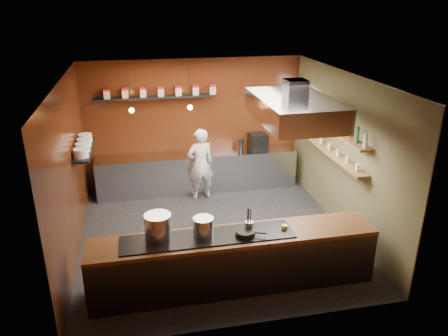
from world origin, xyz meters
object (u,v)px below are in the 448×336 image
object	(u,v)px
stockpot_large	(158,227)
espresso_machine	(258,142)
extractor_hood	(294,109)
chef	(200,164)
stockpot_small	(203,227)

from	to	relation	value
stockpot_large	espresso_machine	bearing A→B (deg)	54.97
extractor_hood	chef	bearing A→B (deg)	122.06
stockpot_small	stockpot_large	bearing A→B (deg)	175.34
espresso_machine	chef	size ratio (longest dim) A/B	0.24
extractor_hood	espresso_machine	world-z (taller)	extractor_hood
espresso_machine	extractor_hood	bearing A→B (deg)	-98.73
stockpot_large	chef	distance (m)	3.39
stockpot_large	stockpot_small	size ratio (longest dim) A/B	1.28
chef	extractor_hood	bearing A→B (deg)	111.63
stockpot_small	espresso_machine	xyz separation A→B (m)	(1.89, 3.70, 0.01)
chef	espresso_machine	bearing A→B (deg)	-172.90
extractor_hood	chef	distance (m)	2.99
stockpot_large	chef	size ratio (longest dim) A/B	0.24
stockpot_large	chef	world-z (taller)	chef
chef	stockpot_small	bearing A→B (deg)	71.60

